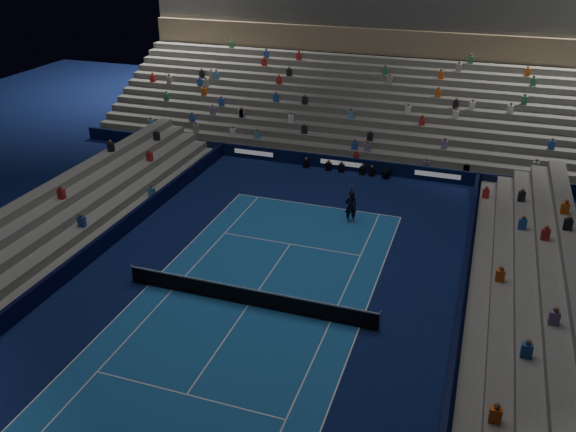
# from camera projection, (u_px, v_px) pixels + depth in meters

# --- Properties ---
(ground) EXTENTS (90.00, 90.00, 0.00)m
(ground) POSITION_uv_depth(u_px,v_px,m) (248.00, 305.00, 28.76)
(ground) COLOR #0B1544
(ground) RESTS_ON ground
(court_surface) EXTENTS (10.97, 23.77, 0.01)m
(court_surface) POSITION_uv_depth(u_px,v_px,m) (248.00, 305.00, 28.76)
(court_surface) COLOR #1C589C
(court_surface) RESTS_ON ground
(sponsor_barrier_far) EXTENTS (44.00, 0.25, 1.00)m
(sponsor_barrier_far) POSITION_uv_depth(u_px,v_px,m) (342.00, 163.00, 44.23)
(sponsor_barrier_far) COLOR black
(sponsor_barrier_far) RESTS_ON ground
(sponsor_barrier_east) EXTENTS (0.25, 37.00, 1.00)m
(sponsor_barrier_east) POSITION_uv_depth(u_px,v_px,m) (456.00, 337.00, 25.75)
(sponsor_barrier_east) COLOR black
(sponsor_barrier_east) RESTS_ON ground
(sponsor_barrier_west) EXTENTS (0.25, 37.00, 1.00)m
(sponsor_barrier_west) POSITION_uv_depth(u_px,v_px,m) (77.00, 263.00, 31.32)
(sponsor_barrier_west) COLOR black
(sponsor_barrier_west) RESTS_ON ground
(grandstand_main) EXTENTS (44.00, 15.20, 11.20)m
(grandstand_main) POSITION_uv_depth(u_px,v_px,m) (370.00, 94.00, 50.92)
(grandstand_main) COLOR #5E5E5A
(grandstand_main) RESTS_ON ground
(grandstand_east) EXTENTS (5.00, 37.00, 2.50)m
(grandstand_east) POSITION_uv_depth(u_px,v_px,m) (543.00, 346.00, 24.57)
(grandstand_east) COLOR slate
(grandstand_east) RESTS_ON ground
(grandstand_west) EXTENTS (5.00, 37.00, 2.50)m
(grandstand_west) POSITION_uv_depth(u_px,v_px,m) (22.00, 246.00, 32.13)
(grandstand_west) COLOR gray
(grandstand_west) RESTS_ON ground
(tennis_net) EXTENTS (12.90, 0.10, 1.10)m
(tennis_net) POSITION_uv_depth(u_px,v_px,m) (248.00, 297.00, 28.53)
(tennis_net) COLOR #B2B2B7
(tennis_net) RESTS_ON ground
(tennis_player) EXTENTS (0.88, 0.76, 2.04)m
(tennis_player) POSITION_uv_depth(u_px,v_px,m) (351.00, 207.00, 36.33)
(tennis_player) COLOR black
(tennis_player) RESTS_ON ground
(broadcast_camera) EXTENTS (0.50, 0.94, 0.61)m
(broadcast_camera) POSITION_uv_depth(u_px,v_px,m) (386.00, 174.00, 42.86)
(broadcast_camera) COLOR black
(broadcast_camera) RESTS_ON ground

